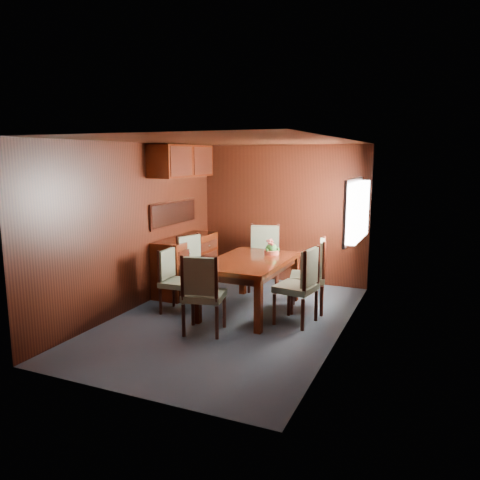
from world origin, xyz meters
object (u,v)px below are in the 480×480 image
at_px(sideboard, 186,264).
at_px(chair_left_near, 173,277).
at_px(chair_right_near, 302,282).
at_px(dining_table, 250,267).
at_px(chair_head, 202,290).
at_px(flower_centerpiece, 271,247).

distance_m(sideboard, chair_left_near, 1.07).
height_order(sideboard, chair_left_near, chair_left_near).
xyz_separation_m(sideboard, chair_right_near, (2.19, -0.77, 0.13)).
height_order(sideboard, dining_table, sideboard).
relative_size(chair_left_near, chair_head, 0.89).
distance_m(chair_right_near, chair_head, 1.33).
height_order(chair_right_near, flower_centerpiece, chair_right_near).
relative_size(dining_table, chair_left_near, 1.78).
bearing_deg(dining_table, chair_left_near, -154.78).
height_order(dining_table, chair_right_near, chair_right_near).
bearing_deg(flower_centerpiece, chair_left_near, -142.53).
relative_size(chair_right_near, chair_head, 1.02).
xyz_separation_m(dining_table, flower_centerpiece, (0.17, 0.44, 0.22)).
xyz_separation_m(dining_table, chair_right_near, (0.83, -0.22, -0.07)).
height_order(sideboard, chair_head, chair_head).
bearing_deg(chair_right_near, flower_centerpiece, 53.72).
bearing_deg(chair_right_near, chair_left_near, 105.92).
distance_m(chair_left_near, chair_head, 1.01).
bearing_deg(chair_head, dining_table, 67.10).
distance_m(chair_head, flower_centerpiece, 1.58).
bearing_deg(chair_left_near, sideboard, -162.56).
relative_size(chair_left_near, chair_right_near, 0.88).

